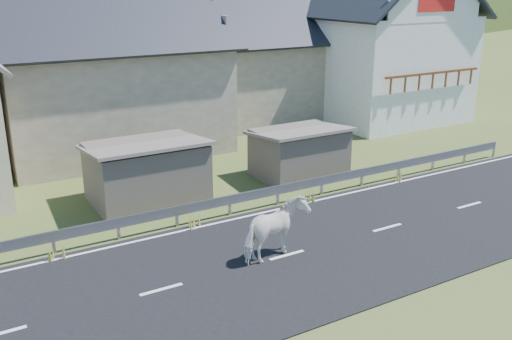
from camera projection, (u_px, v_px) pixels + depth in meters
ground at (287, 256)px, 17.12m from camera, size 160.00×160.00×0.00m
road at (287, 256)px, 17.11m from camera, size 60.00×7.00×0.04m
lane_markings at (287, 255)px, 17.10m from camera, size 60.00×6.60×0.01m
guardrail at (230, 200)px, 19.96m from camera, size 28.10×0.09×0.75m
shed_left at (147, 173)px, 21.15m from camera, size 4.30×3.30×2.40m
shed_right at (299, 153)px, 23.87m from camera, size 3.80×2.90×2.20m
house_stone_a at (101, 52)px, 27.49m from camera, size 10.80×9.80×8.90m
house_stone_b at (259, 45)px, 34.03m from camera, size 9.80×8.80×8.10m
house_white at (370, 30)px, 34.17m from camera, size 8.80×10.80×9.70m
horse at (276, 230)px, 16.68m from camera, size 1.51×2.32×1.81m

